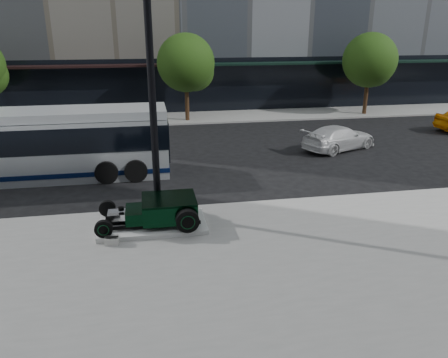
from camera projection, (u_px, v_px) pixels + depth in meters
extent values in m
plane|color=black|center=(195.00, 189.00, 17.68)|extent=(120.00, 120.00, 0.00)
cube|color=gray|center=(172.00, 118.00, 30.65)|extent=(70.00, 4.00, 0.12)
cube|color=black|center=(25.00, 90.00, 30.38)|extent=(22.00, 0.50, 4.00)
cube|color=black|center=(335.00, 82.00, 34.21)|extent=(24.00, 0.50, 4.00)
cube|color=black|center=(19.00, 67.00, 29.29)|extent=(22.00, 1.60, 0.15)
cube|color=black|center=(340.00, 62.00, 33.12)|extent=(24.00, 1.60, 0.15)
cylinder|color=black|center=(187.00, 101.00, 29.43)|extent=(0.28, 0.28, 2.60)
sphere|color=#1A390F|center=(186.00, 63.00, 28.60)|extent=(3.80, 3.80, 3.80)
sphere|color=#1A390F|center=(195.00, 72.00, 29.18)|extent=(2.60, 2.60, 2.60)
cylinder|color=black|center=(366.00, 96.00, 31.60)|extent=(0.28, 0.28, 2.60)
sphere|color=#1A390F|center=(370.00, 60.00, 30.76)|extent=(3.80, 3.80, 3.80)
sphere|color=#1A390F|center=(375.00, 68.00, 31.34)|extent=(2.60, 2.60, 2.60)
cube|color=silver|center=(153.00, 225.00, 14.05)|extent=(3.40, 1.80, 0.15)
cube|color=black|center=(153.00, 226.00, 13.58)|extent=(3.00, 0.08, 0.10)
cube|color=black|center=(152.00, 214.00, 14.41)|extent=(3.00, 0.08, 0.10)
cube|color=black|center=(169.00, 208.00, 13.97)|extent=(1.70, 1.45, 0.62)
cube|color=black|center=(169.00, 199.00, 13.86)|extent=(1.70, 1.45, 0.06)
cube|color=black|center=(135.00, 214.00, 13.83)|extent=(0.55, 1.05, 0.38)
cube|color=silver|center=(117.00, 217.00, 13.75)|extent=(0.55, 0.55, 0.34)
cylinder|color=black|center=(121.00, 209.00, 13.69)|extent=(0.18, 0.18, 0.10)
cylinder|color=black|center=(106.00, 221.00, 13.73)|extent=(0.06, 1.55, 0.06)
cylinder|color=black|center=(188.00, 221.00, 13.29)|extent=(0.72, 0.24, 0.72)
cylinder|color=black|center=(188.00, 223.00, 13.18)|extent=(0.37, 0.02, 0.37)
torus|color=#0B3E1D|center=(188.00, 223.00, 13.17)|extent=(0.44, 0.02, 0.44)
cylinder|color=black|center=(183.00, 200.00, 14.87)|extent=(0.72, 0.24, 0.72)
cylinder|color=black|center=(182.00, 199.00, 14.99)|extent=(0.37, 0.02, 0.37)
torus|color=#0B3E1D|center=(182.00, 199.00, 15.00)|extent=(0.44, 0.02, 0.44)
cylinder|color=black|center=(104.00, 229.00, 12.97)|extent=(0.54, 0.16, 0.54)
cylinder|color=black|center=(103.00, 230.00, 12.89)|extent=(0.28, 0.02, 0.28)
torus|color=#0B3E1D|center=(103.00, 230.00, 12.88)|extent=(0.34, 0.02, 0.34)
cylinder|color=black|center=(107.00, 208.00, 14.42)|extent=(0.54, 0.16, 0.54)
cylinder|color=black|center=(108.00, 207.00, 14.50)|extent=(0.28, 0.02, 0.28)
torus|color=#0B3E1D|center=(108.00, 207.00, 14.51)|extent=(0.34, 0.02, 0.34)
cube|color=silver|center=(112.00, 240.00, 12.95)|extent=(0.42, 0.33, 0.22)
cube|color=black|center=(111.00, 236.00, 12.91)|extent=(0.42, 0.32, 0.15)
cylinder|color=black|center=(152.00, 101.00, 13.77)|extent=(0.23, 0.23, 7.76)
cylinder|color=black|center=(158.00, 211.00, 15.03)|extent=(0.43, 0.43, 0.19)
cube|color=silver|center=(25.00, 150.00, 18.49)|extent=(12.00, 2.55, 2.55)
cube|color=#07143B|center=(28.00, 169.00, 18.78)|extent=(12.05, 2.60, 0.20)
cube|color=black|center=(23.00, 136.00, 18.30)|extent=(12.05, 2.60, 1.05)
cube|color=silver|center=(19.00, 115.00, 18.00)|extent=(12.00, 2.40, 0.35)
cube|color=black|center=(167.00, 137.00, 19.40)|extent=(0.06, 2.30, 1.70)
cylinder|color=black|center=(107.00, 172.00, 18.12)|extent=(0.96, 0.28, 0.96)
cylinder|color=black|center=(111.00, 155.00, 20.53)|extent=(0.96, 0.28, 0.96)
cylinder|color=black|center=(136.00, 171.00, 18.32)|extent=(0.96, 0.28, 0.96)
cylinder|color=black|center=(137.00, 154.00, 20.73)|extent=(0.96, 0.28, 0.96)
imported|color=silver|center=(339.00, 138.00, 23.06)|extent=(4.70, 3.37, 1.27)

